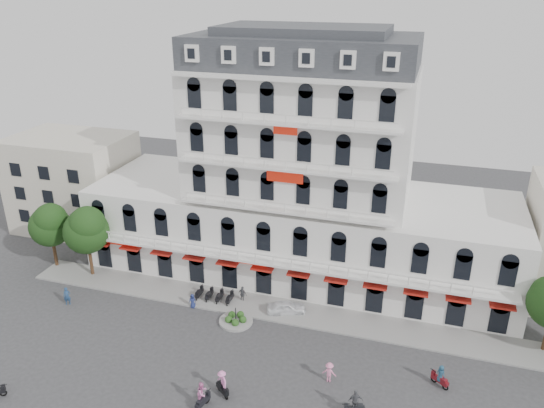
{
  "coord_description": "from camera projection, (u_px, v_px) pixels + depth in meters",
  "views": [
    {
      "loc": [
        12.47,
        -32.68,
        29.83
      ],
      "look_at": [
        -0.67,
        10.0,
        10.78
      ],
      "focal_mm": 35.0,
      "sensor_mm": 36.0,
      "label": 1
    }
  ],
  "objects": [
    {
      "name": "flank_building_west",
      "position": [
        74.0,
        182.0,
        67.16
      ],
      "size": [
        14.0,
        10.0,
        12.0
      ],
      "primitive_type": "cube",
      "color": "beige",
      "rests_on": "ground"
    },
    {
      "name": "traffic_island",
      "position": [
        236.0,
        320.0,
        49.8
      ],
      "size": [
        3.2,
        3.2,
        1.6
      ],
      "color": "gray",
      "rests_on": "ground"
    },
    {
      "name": "sidewalk",
      "position": [
        276.0,
        309.0,
        51.69
      ],
      "size": [
        53.0,
        4.0,
        0.16
      ],
      "primitive_type": "cube",
      "color": "gray",
      "rests_on": "ground"
    },
    {
      "name": "parked_car",
      "position": [
        286.0,
        307.0,
        51.03
      ],
      "size": [
        4.02,
        2.72,
        1.27
      ],
      "primitive_type": "imported",
      "rotation": [
        0.0,
        0.0,
        1.93
      ],
      "color": "white",
      "rests_on": "ground"
    },
    {
      "name": "rider_east",
      "position": [
        440.0,
        376.0,
        41.76
      ],
      "size": [
        1.44,
        1.18,
        1.96
      ],
      "rotation": [
        0.0,
        0.0,
        2.5
      ],
      "color": "maroon",
      "rests_on": "ground"
    },
    {
      "name": "pedestrian_left",
      "position": [
        193.0,
        301.0,
        51.85
      ],
      "size": [
        0.73,
        0.48,
        1.49
      ],
      "primitive_type": "imported",
      "rotation": [
        0.0,
        0.0,
        -0.0
      ],
      "color": "navy",
      "rests_on": "ground"
    },
    {
      "name": "rider_southwest",
      "position": [
        202.0,
        395.0,
        39.52
      ],
      "size": [
        0.92,
        1.68,
        2.36
      ],
      "rotation": [
        0.0,
        0.0,
        1.32
      ],
      "color": "black",
      "rests_on": "ground"
    },
    {
      "name": "tree_west_inner",
      "position": [
        86.0,
        228.0,
        55.58
      ],
      "size": [
        4.76,
        4.76,
        8.25
      ],
      "color": "#382314",
      "rests_on": "ground"
    },
    {
      "name": "ground",
      "position": [
        244.0,
        370.0,
        43.81
      ],
      "size": [
        120.0,
        120.0,
        0.0
      ],
      "primitive_type": "plane",
      "color": "#38383A",
      "rests_on": "ground"
    },
    {
      "name": "tree_west_outer",
      "position": [
        50.0,
        223.0,
        57.51
      ],
      "size": [
        4.5,
        4.48,
        7.76
      ],
      "color": "#382314",
      "rests_on": "ground"
    },
    {
      "name": "parked_scooter_row",
      "position": [
        215.0,
        300.0,
        53.26
      ],
      "size": [
        4.4,
        1.8,
        1.1
      ],
      "primitive_type": null,
      "color": "black",
      "rests_on": "ground"
    },
    {
      "name": "pedestrian_far",
      "position": [
        67.0,
        296.0,
        52.3
      ],
      "size": [
        0.82,
        0.72,
        1.88
      ],
      "primitive_type": "imported",
      "rotation": [
        0.0,
        0.0,
        0.5
      ],
      "color": "navy",
      "rests_on": "ground"
    },
    {
      "name": "main_building",
      "position": [
        300.0,
        183.0,
        55.72
      ],
      "size": [
        45.0,
        15.0,
        25.8
      ],
      "color": "silver",
      "rests_on": "ground"
    },
    {
      "name": "pedestrian_right",
      "position": [
        329.0,
        372.0,
        42.27
      ],
      "size": [
        1.18,
        0.74,
        1.76
      ],
      "primitive_type": "imported",
      "rotation": [
        0.0,
        0.0,
        3.06
      ],
      "color": "pink",
      "rests_on": "ground"
    },
    {
      "name": "pedestrian_mid",
      "position": [
        243.0,
        294.0,
        52.8
      ],
      "size": [
        1.07,
        0.67,
        1.69
      ],
      "primitive_type": "imported",
      "rotation": [
        0.0,
        0.0,
        2.86
      ],
      "color": "#54555B",
      "rests_on": "ground"
    },
    {
      "name": "rider_center",
      "position": [
        222.0,
        382.0,
        40.75
      ],
      "size": [
        1.39,
        1.25,
        2.27
      ],
      "rotation": [
        0.0,
        0.0,
        5.59
      ],
      "color": "black",
      "rests_on": "ground"
    },
    {
      "name": "rider_northeast",
      "position": [
        355.0,
        403.0,
        38.89
      ],
      "size": [
        1.64,
        0.85,
        2.27
      ],
      "rotation": [
        0.0,
        0.0,
        3.49
      ],
      "color": "black",
      "rests_on": "ground"
    }
  ]
}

